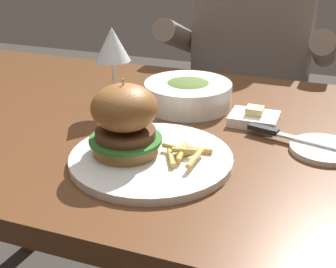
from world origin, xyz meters
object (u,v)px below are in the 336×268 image
at_px(burger_sandwich, 125,120).
at_px(butter_dish, 254,118).
at_px(bread_plate, 324,149).
at_px(table_knife, 297,138).
at_px(wine_glass, 113,48).
at_px(soup_bowl, 188,93).
at_px(main_plate, 151,158).
at_px(diner_person, 249,102).

xyz_separation_m(burger_sandwich, butter_dish, (0.18, 0.24, -0.06)).
distance_m(bread_plate, table_knife, 0.05).
relative_size(wine_glass, soup_bowl, 0.94).
bearing_deg(main_plate, wine_glass, 129.71).
relative_size(main_plate, bread_plate, 2.30).
distance_m(butter_dish, diner_person, 0.64).
height_order(bread_plate, butter_dish, butter_dish).
distance_m(wine_glass, diner_person, 0.73).
bearing_deg(soup_bowl, burger_sandwich, -93.79).
distance_m(main_plate, wine_glass, 0.30).
bearing_deg(diner_person, bread_plate, -69.01).
bearing_deg(table_knife, main_plate, -145.19).
relative_size(butter_dish, diner_person, 0.08).
xyz_separation_m(wine_glass, butter_dish, (0.30, 0.03, -0.13)).
height_order(butter_dish, diner_person, diner_person).
relative_size(butter_dish, soup_bowl, 0.50).
height_order(burger_sandwich, diner_person, diner_person).
height_order(wine_glass, table_knife, wine_glass).
height_order(main_plate, diner_person, diner_person).
bearing_deg(burger_sandwich, table_knife, 31.07).
relative_size(burger_sandwich, soup_bowl, 0.68).
bearing_deg(butter_dish, main_plate, -119.86).
distance_m(main_plate, butter_dish, 0.27).
bearing_deg(wine_glass, main_plate, -50.29).
xyz_separation_m(table_knife, diner_person, (-0.21, 0.67, -0.19)).
distance_m(table_knife, diner_person, 0.73).
bearing_deg(table_knife, bread_plate, -14.12).
height_order(burger_sandwich, soup_bowl, burger_sandwich).
distance_m(table_knife, soup_bowl, 0.28).
height_order(wine_glass, butter_dish, wine_glass).
relative_size(wine_glass, butter_dish, 1.87).
distance_m(bread_plate, diner_person, 0.76).
bearing_deg(main_plate, table_knife, 34.81).
bearing_deg(wine_glass, diner_person, 73.63).
distance_m(soup_bowl, diner_person, 0.59).
xyz_separation_m(butter_dish, soup_bowl, (-0.16, 0.05, 0.02)).
distance_m(main_plate, bread_plate, 0.31).
distance_m(burger_sandwich, table_knife, 0.33).
bearing_deg(soup_bowl, wine_glass, -151.61).
distance_m(main_plate, burger_sandwich, 0.08).
bearing_deg(main_plate, butter_dish, 60.14).
bearing_deg(bread_plate, main_plate, -152.32).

